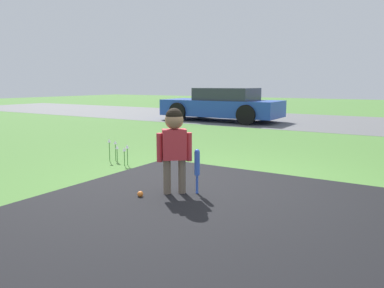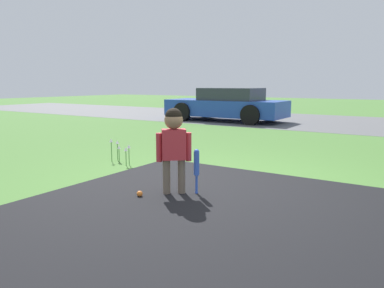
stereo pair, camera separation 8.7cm
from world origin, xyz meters
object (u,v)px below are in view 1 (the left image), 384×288
Objects in this scene: sports_ball at (140,194)px; parked_car at (222,105)px; baseball_bat at (197,165)px; child at (174,139)px.

parked_car is at bearing 111.24° from sports_ball.
parked_car is at bearing 115.29° from baseball_bat.
baseball_bat is 0.75m from sports_ball.
baseball_bat is at bearing -10.04° from child.
parked_car is (-3.85, 8.14, 0.21)m from baseball_bat.
baseball_bat is at bearing 114.64° from parked_car.
parked_car reaches higher than child.
baseball_bat is 0.13× the size of parked_car.
parked_car is at bearing 73.78° from child.
parked_car is (-3.34, 8.60, 0.53)m from sports_ball.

